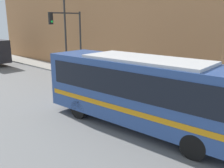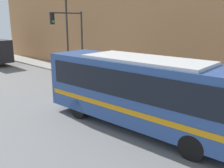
% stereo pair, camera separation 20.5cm
% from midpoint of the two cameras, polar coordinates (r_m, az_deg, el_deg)
% --- Properties ---
extents(ground_plane, '(120.00, 120.00, 0.00)m').
position_cam_midpoint_polar(ground_plane, '(11.64, 15.49, -11.91)').
color(ground_plane, slate).
extents(sidewalk, '(2.56, 70.00, 0.14)m').
position_cam_midpoint_polar(sidewalk, '(29.43, -14.54, 4.27)').
color(sidewalk, gray).
rests_on(sidewalk, ground_plane).
extents(building_facade, '(6.00, 30.01, 12.58)m').
position_cam_midpoint_polar(building_facade, '(28.43, -3.22, 16.96)').
color(building_facade, '#B27A4C').
rests_on(building_facade, ground_plane).
extents(city_bus, '(3.08, 10.78, 3.42)m').
position_cam_midpoint_polar(city_bus, '(11.62, 7.77, -1.12)').
color(city_bus, '#2D4C8C').
rests_on(city_bus, ground_plane).
extents(fire_hydrant, '(0.23, 0.31, 0.69)m').
position_cam_midpoint_polar(fire_hydrant, '(16.68, 17.33, -2.12)').
color(fire_hydrant, red).
rests_on(fire_hydrant, sidewalk).
extents(traffic_light_pole, '(3.28, 0.35, 5.61)m').
position_cam_midpoint_polar(traffic_light_pole, '(22.23, -8.86, 11.51)').
color(traffic_light_pole, '#2D2D2D').
rests_on(traffic_light_pole, sidewalk).
extents(parking_meter, '(0.14, 0.14, 1.19)m').
position_cam_midpoint_polar(parking_meter, '(19.10, 4.48, 2.02)').
color(parking_meter, '#2D2D2D').
rests_on(parking_meter, sidewalk).
extents(street_lamp, '(3.10, 0.28, 7.75)m').
position_cam_midpoint_polar(street_lamp, '(24.53, -10.86, 13.56)').
color(street_lamp, '#2D2D2D').
rests_on(street_lamp, sidewalk).
extents(pedestrian_near_corner, '(0.34, 0.34, 1.85)m').
position_cam_midpoint_polar(pedestrian_near_corner, '(25.18, -9.53, 5.23)').
color(pedestrian_near_corner, '#47382D').
rests_on(pedestrian_near_corner, sidewalk).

